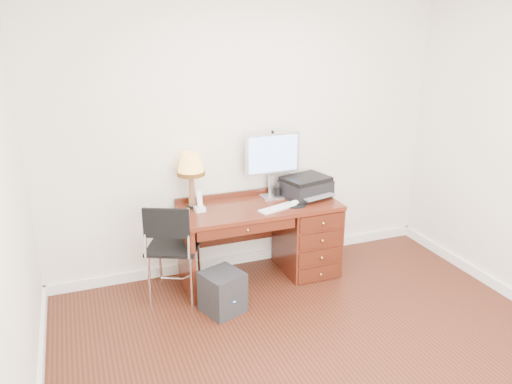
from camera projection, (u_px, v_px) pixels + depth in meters
name	position (u px, v px, depth m)	size (l,w,h in m)	color
ground	(327.00, 361.00, 3.72)	(4.00, 4.00, 0.00)	#35150C
room_shell	(292.00, 311.00, 4.26)	(4.00, 4.00, 4.00)	silver
desk	(290.00, 233.00, 4.93)	(1.50, 0.67, 0.75)	#5C2113
monitor	(273.00, 157.00, 4.82)	(0.55, 0.18, 0.63)	silver
keyboard	(277.00, 208.00, 4.62)	(0.39, 0.11, 0.01)	white
mouse_pad	(295.00, 203.00, 4.71)	(0.22, 0.22, 0.04)	black
printer	(306.00, 187.00, 4.92)	(0.52, 0.45, 0.20)	black
leg_lamp	(191.00, 167.00, 4.53)	(0.26, 0.26, 0.53)	black
phone	(200.00, 205.00, 4.54)	(0.10, 0.10, 0.19)	white
pen_cup	(278.00, 193.00, 4.91)	(0.08, 0.08, 0.09)	black
chair	(175.00, 242.00, 4.36)	(0.58, 0.59, 0.93)	black
equipment_box	(223.00, 292.00, 4.30)	(0.31, 0.31, 0.37)	black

